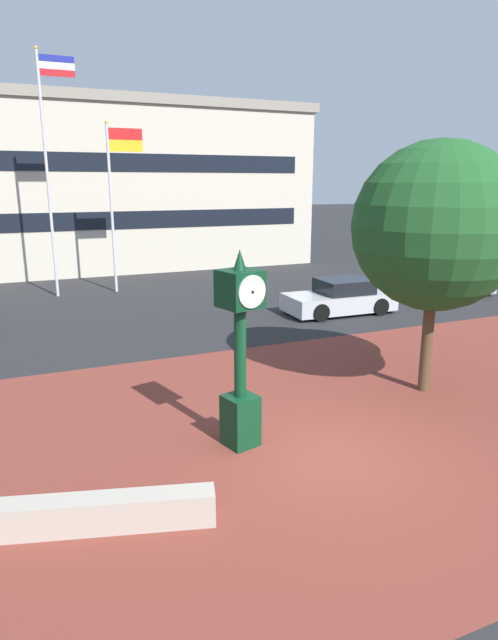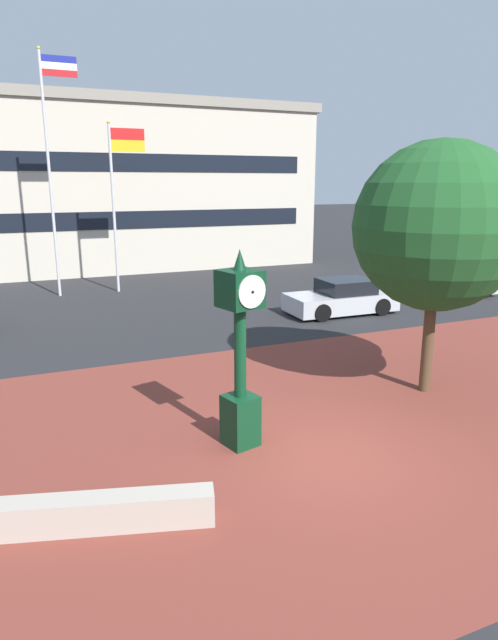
# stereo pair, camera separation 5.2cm
# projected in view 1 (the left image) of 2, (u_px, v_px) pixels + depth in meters

# --- Properties ---
(ground_plane) EXTENTS (200.00, 200.00, 0.00)m
(ground_plane) POSITION_uv_depth(u_px,v_px,m) (329.00, 456.00, 9.70)
(ground_plane) COLOR #262628
(plaza_brick_paving) EXTENTS (44.00, 10.57, 0.01)m
(plaza_brick_paving) POSITION_uv_depth(u_px,v_px,m) (296.00, 427.00, 10.84)
(plaza_brick_paving) COLOR brown
(plaza_brick_paving) RESTS_ON ground
(planter_wall) EXTENTS (3.19, 1.26, 0.50)m
(planter_wall) POSITION_uv_depth(u_px,v_px,m) (101.00, 513.00, 7.59)
(planter_wall) COLOR #ADA393
(planter_wall) RESTS_ON ground
(street_clock) EXTENTS (0.80, 0.84, 3.66)m
(street_clock) POSITION_uv_depth(u_px,v_px,m) (240.00, 354.00, 9.67)
(street_clock) COLOR #0C381E
(street_clock) RESTS_ON ground
(plaza_tree) EXTENTS (4.01, 3.73, 5.69)m
(plaza_tree) POSITION_uv_depth(u_px,v_px,m) (440.00, 230.00, 12.03)
(plaza_tree) COLOR #4C3823
(plaza_tree) RESTS_ON ground
(car_street_near) EXTENTS (4.08, 2.02, 1.28)m
(car_street_near) POSITION_uv_depth(u_px,v_px,m) (340.00, 298.00, 20.18)
(car_street_near) COLOR #B7BABF
(car_street_near) RESTS_ON ground
(car_street_far) EXTENTS (4.19, 1.95, 1.28)m
(car_street_far) POSITION_uv_depth(u_px,v_px,m) (446.00, 283.00, 23.17)
(car_street_far) COLOR #B7BABF
(car_street_far) RESTS_ON ground
(flagpole_primary) EXTENTS (1.47, 0.14, 9.91)m
(flagpole_primary) POSITION_uv_depth(u_px,v_px,m) (49.00, 161.00, 21.99)
(flagpole_primary) COLOR silver
(flagpole_primary) RESTS_ON ground
(flagpole_secondary) EXTENTS (1.56, 0.14, 7.28)m
(flagpole_secondary) POSITION_uv_depth(u_px,v_px,m) (115.00, 192.00, 23.30)
(flagpole_secondary) COLOR silver
(flagpole_secondary) RESTS_ON ground
(civic_building) EXTENTS (24.77, 14.74, 9.13)m
(civic_building) POSITION_uv_depth(u_px,v_px,m) (84.00, 186.00, 33.54)
(civic_building) COLOR beige
(civic_building) RESTS_ON ground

